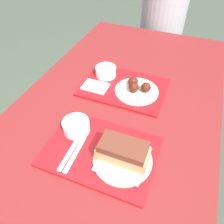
# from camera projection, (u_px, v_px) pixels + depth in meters

# --- Properties ---
(ground_plane) EXTENTS (12.00, 12.00, 0.00)m
(ground_plane) POSITION_uv_depth(u_px,v_px,m) (112.00, 189.00, 1.52)
(ground_plane) COLOR #424C3D
(picnic_table) EXTENTS (0.94, 1.87, 0.75)m
(picnic_table) POSITION_uv_depth(u_px,v_px,m) (112.00, 126.00, 1.06)
(picnic_table) COLOR maroon
(picnic_table) RESTS_ON ground_plane
(picnic_bench_far) EXTENTS (0.89, 0.28, 0.48)m
(picnic_bench_far) POSITION_uv_depth(u_px,v_px,m) (158.00, 58.00, 2.01)
(picnic_bench_far) COLOR maroon
(picnic_bench_far) RESTS_ON ground_plane
(tray_near) EXTENTS (0.42, 0.30, 0.01)m
(tray_near) POSITION_uv_depth(u_px,v_px,m) (100.00, 151.00, 0.84)
(tray_near) COLOR #B21419
(tray_near) RESTS_ON picnic_table
(tray_far) EXTENTS (0.42, 0.30, 0.01)m
(tray_far) POSITION_uv_depth(u_px,v_px,m) (124.00, 87.00, 1.13)
(tray_far) COLOR #B21419
(tray_far) RESTS_ON picnic_table
(bowl_coleslaw_near) EXTENTS (0.11, 0.11, 0.05)m
(bowl_coleslaw_near) POSITION_uv_depth(u_px,v_px,m) (76.00, 126.00, 0.89)
(bowl_coleslaw_near) COLOR white
(bowl_coleslaw_near) RESTS_ON tray_near
(brisket_sandwich_plate) EXTENTS (0.22, 0.22, 0.09)m
(brisket_sandwich_plate) POSITION_uv_depth(u_px,v_px,m) (123.00, 154.00, 0.78)
(brisket_sandwich_plate) COLOR beige
(brisket_sandwich_plate) RESTS_ON tray_near
(plastic_fork_near) EXTENTS (0.02, 0.17, 0.00)m
(plastic_fork_near) POSITION_uv_depth(u_px,v_px,m) (70.00, 152.00, 0.83)
(plastic_fork_near) COLOR white
(plastic_fork_near) RESTS_ON tray_near
(plastic_knife_near) EXTENTS (0.02, 0.17, 0.00)m
(plastic_knife_near) POSITION_uv_depth(u_px,v_px,m) (75.00, 154.00, 0.82)
(plastic_knife_near) COLOR white
(plastic_knife_near) RESTS_ON tray_near
(condiment_packet) EXTENTS (0.04, 0.03, 0.01)m
(condiment_packet) POSITION_uv_depth(u_px,v_px,m) (107.00, 137.00, 0.88)
(condiment_packet) COLOR #3F3F47
(condiment_packet) RESTS_ON tray_near
(bowl_coleslaw_far) EXTENTS (0.11, 0.11, 0.05)m
(bowl_coleslaw_far) POSITION_uv_depth(u_px,v_px,m) (106.00, 71.00, 1.17)
(bowl_coleslaw_far) COLOR white
(bowl_coleslaw_far) RESTS_ON tray_far
(wings_plate_far) EXTENTS (0.22, 0.22, 0.06)m
(wings_plate_far) POSITION_uv_depth(u_px,v_px,m) (137.00, 88.00, 1.08)
(wings_plate_far) COLOR beige
(wings_plate_far) RESTS_ON tray_far
(napkin_far) EXTENTS (0.13, 0.09, 0.01)m
(napkin_far) POSITION_uv_depth(u_px,v_px,m) (95.00, 86.00, 1.12)
(napkin_far) COLOR white
(napkin_far) RESTS_ON tray_far
(person_seated_across) EXTENTS (0.35, 0.35, 0.65)m
(person_seated_across) POSITION_uv_depth(u_px,v_px,m) (162.00, 21.00, 1.78)
(person_seated_across) COLOR #9E9EA3
(person_seated_across) RESTS_ON picnic_bench_far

